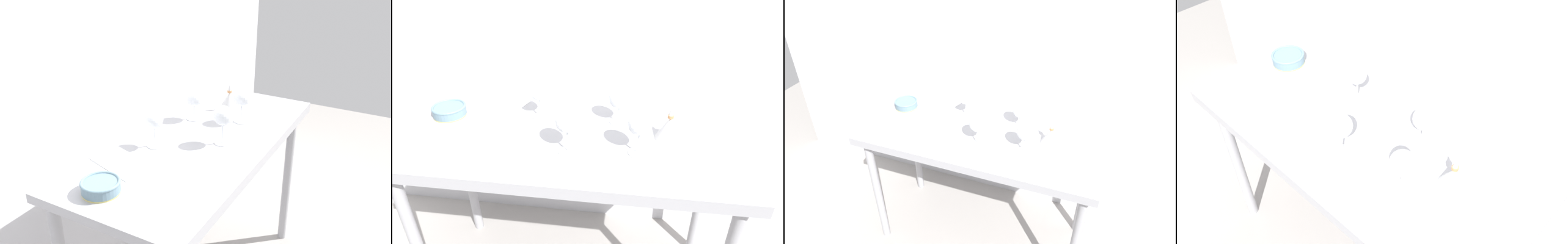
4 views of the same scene
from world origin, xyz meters
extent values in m
cube|color=silver|center=(0.00, 0.49, 1.30)|extent=(3.80, 0.04, 2.60)
cube|color=#9D9DA2|center=(0.00, 0.00, 0.88)|extent=(1.40, 0.64, 0.04)
cube|color=#9D9DA2|center=(0.00, -0.33, 0.88)|extent=(1.40, 0.01, 0.05)
cylinder|color=#9D9DA2|center=(0.64, -0.26, 0.43)|extent=(0.05, 0.05, 0.86)
cylinder|color=#9D9DA2|center=(0.64, 0.26, 0.43)|extent=(0.05, 0.05, 0.86)
cylinder|color=white|center=(0.28, -0.10, 0.90)|extent=(0.07, 0.07, 0.00)
cylinder|color=white|center=(0.28, -0.10, 0.95)|extent=(0.01, 0.01, 0.09)
sphere|color=white|center=(0.28, -0.10, 1.03)|extent=(0.09, 0.09, 0.09)
cylinder|color=maroon|center=(0.28, -0.10, 1.02)|extent=(0.06, 0.06, 0.02)
cylinder|color=white|center=(0.19, 0.12, 0.90)|extent=(0.08, 0.08, 0.00)
cylinder|color=white|center=(0.19, 0.12, 0.94)|extent=(0.01, 0.01, 0.08)
sphere|color=white|center=(0.19, 0.12, 1.02)|extent=(0.09, 0.09, 0.09)
cylinder|color=#5A1020|center=(0.19, 0.12, 1.00)|extent=(0.06, 0.06, 0.02)
cylinder|color=white|center=(-0.15, 0.12, 0.90)|extent=(0.07, 0.07, 0.00)
cylinder|color=white|center=(-0.15, 0.12, 0.95)|extent=(0.01, 0.01, 0.09)
sphere|color=white|center=(-0.15, 0.12, 1.03)|extent=(0.08, 0.08, 0.08)
cylinder|color=maroon|center=(-0.15, 0.12, 1.01)|extent=(0.06, 0.06, 0.02)
cylinder|color=white|center=(0.02, -0.12, 0.90)|extent=(0.07, 0.07, 0.00)
cylinder|color=white|center=(0.02, -0.12, 0.95)|extent=(0.01, 0.01, 0.09)
sphere|color=white|center=(0.02, -0.12, 1.04)|extent=(0.09, 0.09, 0.09)
cylinder|color=maroon|center=(0.02, -0.12, 1.02)|extent=(0.06, 0.06, 0.02)
cube|color=white|center=(-0.35, 0.16, 0.90)|extent=(0.22, 0.30, 0.00)
cylinder|color=#DBCC66|center=(-0.56, 0.09, 0.90)|extent=(0.14, 0.14, 0.01)
cylinder|color=slate|center=(-0.56, 0.09, 0.92)|extent=(0.14, 0.14, 0.04)
torus|color=slate|center=(-0.56, 0.09, 0.94)|extent=(0.15, 0.15, 0.01)
cone|color=silver|center=(0.40, 0.02, 0.95)|extent=(0.11, 0.11, 0.09)
cylinder|color=#C17F4C|center=(0.40, 0.02, 1.00)|extent=(0.02, 0.02, 0.01)
cone|color=silver|center=(0.40, 0.02, 1.02)|extent=(0.02, 0.02, 0.03)
camera|label=1|loc=(-1.57, -0.87, 1.78)|focal=40.11mm
camera|label=2|loc=(0.23, -1.19, 1.67)|focal=32.23mm
camera|label=3|loc=(0.58, -1.60, 2.12)|focal=32.61mm
camera|label=4|loc=(0.82, -0.80, 2.07)|focal=39.32mm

